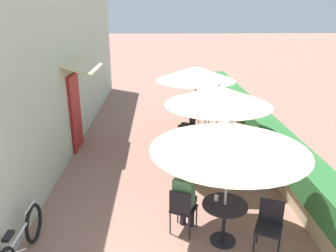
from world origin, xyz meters
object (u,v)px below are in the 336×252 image
(cafe_chair_near_right, at_px, (270,223))
(cafe_chair_far_left, at_px, (200,111))
(patio_table_near, at_px, (224,215))
(patio_umbrella_mid, at_px, (218,95))
(bicycle_leaning, at_px, (21,244))
(patio_umbrella_far, at_px, (196,73))
(coffee_cup_mid, at_px, (213,141))
(cafe_chair_mid_right, at_px, (246,156))
(patio_table_far, at_px, (195,117))
(coffee_cup_far, at_px, (193,110))
(cafe_chair_far_right, at_px, (189,124))
(seated_patron_near_left, at_px, (185,196))
(patio_table_mid, at_px, (215,152))
(patio_umbrella_near, at_px, (230,136))
(cafe_chair_mid_left, at_px, (187,148))
(cafe_chair_near_left, at_px, (182,208))
(coffee_cup_near, at_px, (216,198))

(cafe_chair_near_right, xyz_separation_m, cafe_chair_far_left, (-0.33, 6.26, 0.00))
(patio_table_near, height_order, patio_umbrella_mid, patio_umbrella_mid)
(bicycle_leaning, bearing_deg, patio_umbrella_far, 60.60)
(coffee_cup_mid, distance_m, patio_umbrella_far, 2.93)
(cafe_chair_mid_right, relative_size, patio_table_far, 1.17)
(patio_table_near, relative_size, patio_umbrella_mid, 0.31)
(cafe_chair_near_right, relative_size, cafe_chair_far_left, 1.00)
(coffee_cup_far, bearing_deg, cafe_chair_mid_right, -72.67)
(cafe_chair_far_right, bearing_deg, seated_patron_near_left, -159.13)
(patio_table_mid, bearing_deg, patio_umbrella_mid, 0.00)
(patio_umbrella_mid, distance_m, patio_table_far, 3.14)
(seated_patron_near_left, distance_m, coffee_cup_mid, 2.49)
(seated_patron_near_left, bearing_deg, bicycle_leaning, -138.53)
(seated_patron_near_left, distance_m, cafe_chair_far_left, 5.78)
(patio_umbrella_mid, xyz_separation_m, coffee_cup_mid, (-0.06, 0.12, -1.15))
(seated_patron_near_left, height_order, patio_table_far, seated_patron_near_left)
(patio_umbrella_near, height_order, patio_umbrella_far, same)
(patio_table_near, distance_m, coffee_cup_mid, 2.69)
(cafe_chair_mid_left, height_order, cafe_chair_far_right, same)
(cafe_chair_far_left, bearing_deg, cafe_chair_near_left, 16.96)
(cafe_chair_near_right, bearing_deg, seated_patron_near_left, 1.65)
(patio_table_mid, distance_m, cafe_chair_far_right, 2.18)
(coffee_cup_near, xyz_separation_m, cafe_chair_far_left, (0.47, 5.91, -0.25))
(patio_umbrella_mid, xyz_separation_m, coffee_cup_far, (-0.26, 2.68, -1.15))
(patio_table_near, height_order, cafe_chair_far_right, cafe_chair_far_right)
(seated_patron_near_left, height_order, cafe_chair_mid_right, seated_patron_near_left)
(patio_umbrella_far, xyz_separation_m, coffee_cup_far, (-0.07, -0.13, -1.15))
(cafe_chair_mid_left, bearing_deg, cafe_chair_near_right, -42.47)
(seated_patron_near_left, relative_size, coffee_cup_far, 13.89)
(cafe_chair_mid_right, xyz_separation_m, cafe_chair_far_left, (-0.60, 3.75, 0.00))
(patio_table_mid, height_order, patio_umbrella_far, patio_umbrella_far)
(coffee_cup_mid, height_order, cafe_chair_far_right, cafe_chair_far_right)
(cafe_chair_far_left, bearing_deg, patio_umbrella_far, 6.12)
(patio_umbrella_near, height_order, cafe_chair_far_left, patio_umbrella_near)
(cafe_chair_mid_left, bearing_deg, patio_table_near, -53.88)
(coffee_cup_mid, xyz_separation_m, cafe_chair_far_right, (-0.38, 2.02, -0.25))
(cafe_chair_near_left, relative_size, cafe_chair_near_right, 1.00)
(patio_table_near, height_order, patio_table_far, same)
(cafe_chair_near_left, relative_size, patio_umbrella_far, 0.36)
(seated_patron_near_left, distance_m, patio_table_mid, 2.41)
(cafe_chair_near_left, bearing_deg, coffee_cup_mid, 94.86)
(seated_patron_near_left, relative_size, cafe_chair_far_left, 1.44)
(patio_umbrella_mid, distance_m, patio_umbrella_far, 2.81)
(coffee_cup_far, bearing_deg, cafe_chair_near_left, -98.01)
(coffee_cup_mid, height_order, cafe_chair_far_left, cafe_chair_far_left)
(seated_patron_near_left, bearing_deg, patio_umbrella_near, -2.84)
(cafe_chair_far_left, distance_m, cafe_chair_far_right, 1.43)
(seated_patron_near_left, relative_size, patio_table_mid, 1.67)
(patio_umbrella_mid, relative_size, cafe_chair_far_left, 2.80)
(seated_patron_near_left, distance_m, patio_table_far, 5.08)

